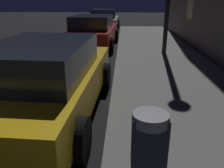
{
  "coord_description": "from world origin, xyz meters",
  "views": [
    {
      "loc": [
        4.25,
        -0.13,
        2.11
      ],
      "look_at": [
        4.1,
        2.93,
        0.98
      ],
      "focal_mm": 37.07,
      "sensor_mm": 36.0,
      "label": 1
    }
  ],
  "objects": [
    {
      "name": "car_red",
      "position": [
        2.85,
        10.61,
        0.72
      ],
      "size": [
        2.25,
        4.5,
        1.43
      ],
      "color": "maroon",
      "rests_on": "ground"
    },
    {
      "name": "car_silver",
      "position": [
        2.85,
        16.63,
        0.7
      ],
      "size": [
        2.13,
        4.43,
        1.43
      ],
      "color": "#B7B7BF",
      "rests_on": "ground"
    },
    {
      "name": "parking_meter",
      "position": [
        4.4,
        0.94,
        1.22
      ],
      "size": [
        0.19,
        0.19,
        1.41
      ],
      "color": "#59595B",
      "rests_on": "sidewalk"
    },
    {
      "name": "car_yellow_cab",
      "position": [
        2.85,
        3.84,
        0.72
      ],
      "size": [
        2.18,
        4.5,
        1.43
      ],
      "color": "gold",
      "rests_on": "ground"
    }
  ]
}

